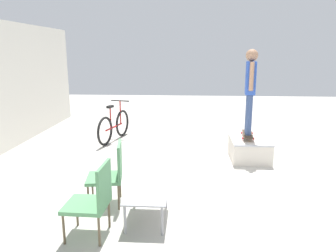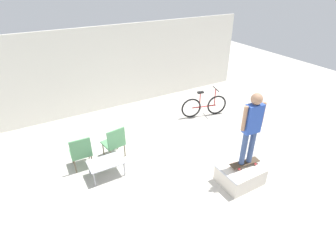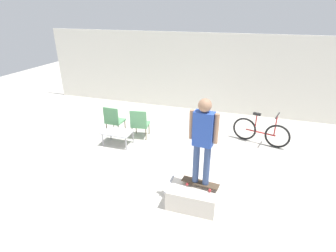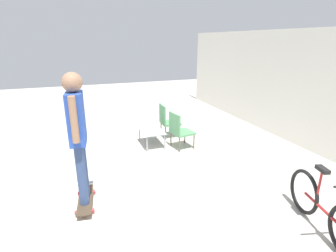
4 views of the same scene
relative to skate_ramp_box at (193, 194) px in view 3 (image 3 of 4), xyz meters
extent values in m
plane|color=#B7B2A8|center=(-1.59, 1.03, -0.22)|extent=(24.00, 24.00, 0.00)
cube|color=white|center=(-1.59, 5.60, 1.28)|extent=(12.00, 0.06, 3.00)
cube|color=silver|center=(0.00, 0.00, 0.00)|extent=(1.00, 0.80, 0.44)
cylinder|color=#B7B7BC|center=(-0.50, 0.00, 0.22)|extent=(0.05, 0.80, 0.05)
cube|color=#473828|center=(0.13, 0.03, 0.31)|extent=(0.79, 0.29, 0.02)
cylinder|color=red|center=(0.38, 0.12, 0.27)|extent=(0.06, 0.04, 0.05)
cylinder|color=red|center=(0.35, -0.11, 0.27)|extent=(0.06, 0.04, 0.05)
cylinder|color=red|center=(-0.10, 0.17, 0.27)|extent=(0.06, 0.04, 0.05)
cylinder|color=red|center=(-0.12, -0.05, 0.27)|extent=(0.06, 0.04, 0.05)
cylinder|color=#384C7A|center=(0.02, 0.04, 0.75)|extent=(0.13, 0.13, 0.87)
cylinder|color=#384C7A|center=(0.24, 0.02, 0.75)|extent=(0.13, 0.13, 0.87)
cube|color=#2D51B7|center=(0.13, 0.03, 1.53)|extent=(0.40, 0.24, 0.69)
cylinder|color=#A87A5B|center=(-0.11, 0.06, 1.58)|extent=(0.09, 0.09, 0.58)
cylinder|color=#A87A5B|center=(0.37, 0.00, 1.58)|extent=(0.09, 0.09, 0.58)
sphere|color=#A87A5B|center=(0.13, 0.03, 2.00)|extent=(0.25, 0.25, 0.25)
cube|color=#9E9EA3|center=(-2.76, 1.89, 0.19)|extent=(0.87, 0.58, 0.02)
cylinder|color=#9E9EA3|center=(-3.15, 1.65, -0.02)|extent=(0.04, 0.04, 0.40)
cylinder|color=#9E9EA3|center=(-2.37, 1.65, -0.02)|extent=(0.04, 0.04, 0.40)
cylinder|color=#9E9EA3|center=(-3.15, 2.13, -0.02)|extent=(0.04, 0.04, 0.40)
cylinder|color=#9E9EA3|center=(-2.37, 2.13, -0.02)|extent=(0.04, 0.04, 0.40)
cylinder|color=brown|center=(-2.98, 2.81, -0.03)|extent=(0.03, 0.03, 0.40)
cylinder|color=brown|center=(-3.42, 2.83, -0.03)|extent=(0.03, 0.03, 0.40)
cylinder|color=brown|center=(-2.99, 2.37, -0.03)|extent=(0.03, 0.03, 0.40)
cylinder|color=brown|center=(-3.43, 2.39, -0.03)|extent=(0.03, 0.03, 0.40)
cube|color=#569360|center=(-3.21, 2.60, 0.20)|extent=(0.54, 0.54, 0.05)
cube|color=#569360|center=(-3.22, 2.36, 0.48)|extent=(0.52, 0.06, 0.52)
cylinder|color=brown|center=(-2.13, 2.85, -0.03)|extent=(0.03, 0.03, 0.40)
cylinder|color=brown|center=(-2.56, 2.78, -0.03)|extent=(0.03, 0.03, 0.40)
cylinder|color=brown|center=(-2.06, 2.42, -0.03)|extent=(0.03, 0.03, 0.40)
cylinder|color=brown|center=(-2.50, 2.35, -0.03)|extent=(0.03, 0.03, 0.40)
cube|color=#569360|center=(-2.31, 2.60, 0.20)|extent=(0.59, 0.59, 0.05)
cube|color=#569360|center=(-2.28, 2.36, 0.48)|extent=(0.52, 0.12, 0.52)
torus|color=black|center=(1.81, 3.15, 0.14)|extent=(0.72, 0.24, 0.73)
torus|color=black|center=(0.86, 3.40, 0.14)|extent=(0.72, 0.24, 0.73)
cylinder|color=#AD2323|center=(1.34, 3.28, 0.14)|extent=(0.86, 0.26, 0.04)
cylinder|color=#AD2323|center=(1.17, 3.32, 0.41)|extent=(0.04, 0.04, 0.54)
cube|color=black|center=(1.17, 3.32, 0.71)|extent=(0.24, 0.15, 0.06)
cylinder|color=#AD2323|center=(1.72, 3.18, 0.46)|extent=(0.04, 0.04, 0.64)
cylinder|color=black|center=(1.72, 3.18, 0.78)|extent=(0.16, 0.51, 0.03)
camera|label=1|loc=(-6.92, 1.34, 2.08)|focal=35.00mm
camera|label=2|loc=(-4.00, -3.39, 4.30)|focal=28.00mm
camera|label=3|loc=(0.85, -4.39, 3.60)|focal=28.00mm
camera|label=4|loc=(3.60, 0.03, 2.50)|focal=28.00mm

